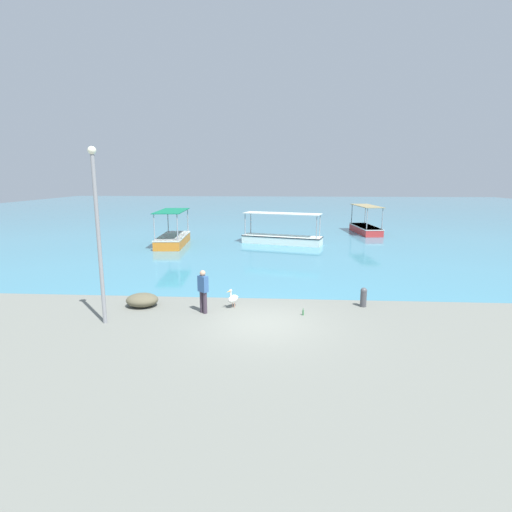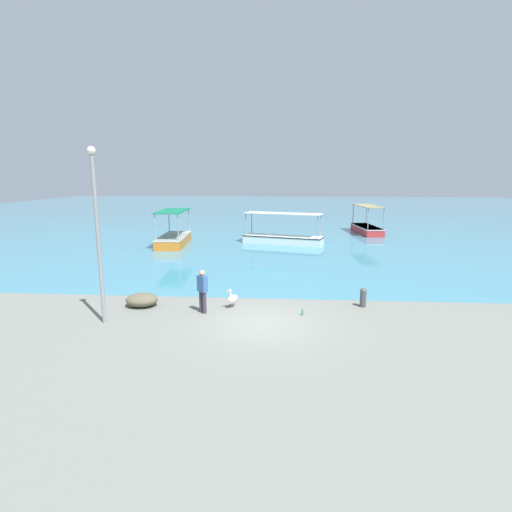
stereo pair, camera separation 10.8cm
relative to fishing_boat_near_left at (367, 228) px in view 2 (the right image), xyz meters
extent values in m
plane|color=slate|center=(-8.36, -23.89, -0.51)|extent=(120.00, 120.00, 0.00)
cube|color=teal|center=(-8.36, 24.11, -0.51)|extent=(110.00, 90.00, 0.00)
cube|color=red|center=(0.00, 0.00, -0.18)|extent=(2.09, 5.54, 0.66)
cube|color=silver|center=(0.00, 0.00, 0.11)|extent=(2.14, 5.59, 0.08)
cylinder|color=#99999E|center=(0.90, -2.38, 1.07)|extent=(0.08, 0.08, 1.84)
cylinder|color=#99999E|center=(-0.43, -2.51, 1.07)|extent=(0.08, 0.08, 1.84)
cylinder|color=#99999E|center=(0.43, 2.51, 1.07)|extent=(0.08, 0.08, 1.84)
cylinder|color=#99999E|center=(-0.90, 2.38, 1.07)|extent=(0.08, 0.08, 1.84)
cube|color=#8A7E57|center=(0.00, 0.00, 2.02)|extent=(2.18, 5.35, 0.05)
cube|color=white|center=(-7.75, -6.53, -0.19)|extent=(6.35, 3.18, 0.64)
cube|color=black|center=(-7.75, -6.53, 0.09)|extent=(6.40, 3.23, 0.08)
cylinder|color=#99999E|center=(-10.66, -6.34, 0.98)|extent=(0.08, 0.08, 1.72)
cylinder|color=#99999E|center=(-10.30, -5.13, 0.98)|extent=(0.08, 0.08, 1.72)
cylinder|color=#99999E|center=(-5.21, -7.93, 0.98)|extent=(0.08, 0.08, 1.72)
cylinder|color=#99999E|center=(-4.85, -6.73, 0.98)|extent=(0.08, 0.08, 1.72)
cube|color=silver|center=(-7.75, -6.53, 1.87)|extent=(6.19, 3.22, 0.05)
cube|color=orange|center=(-16.11, -7.65, -0.14)|extent=(2.30, 5.48, 0.73)
cube|color=silver|center=(-16.11, -7.65, 0.18)|extent=(2.34, 5.52, 0.08)
cylinder|color=#99999E|center=(-15.10, -10.00, 1.16)|extent=(0.08, 0.08, 1.86)
cylinder|color=#99999E|center=(-16.72, -10.13, 1.16)|extent=(0.08, 0.08, 1.86)
cylinder|color=#99999E|center=(-15.50, -5.17, 1.16)|extent=(0.08, 0.08, 1.86)
cylinder|color=#99999E|center=(-17.12, -5.30, 1.16)|extent=(0.08, 0.08, 1.86)
cube|color=#106B4B|center=(-16.11, -7.65, 2.11)|extent=(2.38, 5.29, 0.05)
cylinder|color=#E0997A|center=(-9.63, -22.16, -0.40)|extent=(0.03, 0.03, 0.22)
cylinder|color=#E0997A|center=(-9.72, -22.11, -0.40)|extent=(0.03, 0.03, 0.22)
ellipsoid|color=white|center=(-9.69, -22.16, -0.16)|extent=(0.51, 0.63, 0.32)
ellipsoid|color=white|center=(-9.57, -21.94, -0.14)|extent=(0.18, 0.20, 0.10)
cylinder|color=white|center=(-9.76, -22.30, 0.07)|extent=(0.07, 0.07, 0.26)
sphere|color=white|center=(-9.76, -22.30, 0.23)|extent=(0.11, 0.11, 0.11)
cone|color=#E5933F|center=(-9.84, -22.44, 0.22)|extent=(0.19, 0.29, 0.06)
cylinder|color=gray|center=(-14.08, -24.20, 2.45)|extent=(0.14, 0.14, 5.92)
sphere|color=#EAEACC|center=(-14.08, -24.20, 5.52)|extent=(0.28, 0.28, 0.28)
cylinder|color=#47474C|center=(-4.44, -21.72, -0.20)|extent=(0.25, 0.25, 0.63)
sphere|color=#4C4C51|center=(-4.44, -21.72, 0.15)|extent=(0.26, 0.26, 0.26)
cylinder|color=#3D313F|center=(-10.82, -22.82, -0.09)|extent=(0.16, 0.16, 0.85)
cylinder|color=#3D313F|center=(-10.68, -22.94, -0.09)|extent=(0.16, 0.16, 0.85)
cube|color=#345D96|center=(-10.75, -22.88, 0.65)|extent=(0.45, 0.42, 0.62)
sphere|color=tan|center=(-10.75, -22.88, 1.07)|extent=(0.22, 0.22, 0.22)
ellipsoid|color=brown|center=(-13.39, -22.26, -0.25)|extent=(1.29, 1.10, 0.53)
cylinder|color=#3F7F4C|center=(-6.92, -22.92, -0.41)|extent=(0.07, 0.07, 0.20)
cylinder|color=#3F7F4C|center=(-6.92, -22.92, -0.28)|extent=(0.03, 0.03, 0.07)
camera|label=1|loc=(-7.77, -37.44, 4.67)|focal=28.00mm
camera|label=2|loc=(-7.66, -37.43, 4.67)|focal=28.00mm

